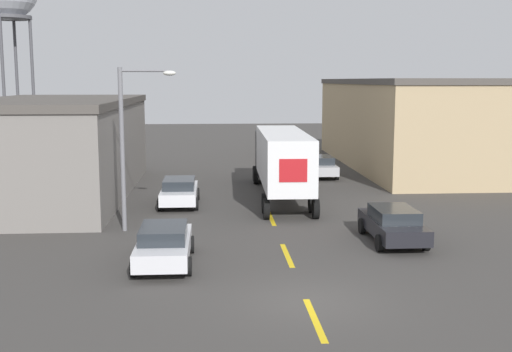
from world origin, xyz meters
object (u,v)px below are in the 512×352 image
(parked_car_left_far, at_px, (179,191))
(semi_truck, at_px, (281,157))
(parked_car_left_near, at_px, (164,244))
(street_lamp, at_px, (129,136))
(parked_car_right_far, at_px, (320,166))
(parked_car_right_near, at_px, (393,224))

(parked_car_left_far, bearing_deg, semi_truck, 20.17)
(parked_car_left_near, height_order, street_lamp, street_lamp)
(parked_car_left_near, bearing_deg, semi_truck, 66.89)
(parked_car_right_far, xyz_separation_m, street_lamp, (-10.98, -15.28, 3.43))
(parked_car_left_near, distance_m, street_lamp, 6.68)
(parked_car_right_far, xyz_separation_m, parked_car_right_near, (0.00, -18.05, 0.00))
(semi_truck, distance_m, parked_car_right_far, 8.42)
(semi_truck, distance_m, parked_car_right_near, 11.23)
(parked_car_left_far, height_order, street_lamp, street_lamp)
(semi_truck, relative_size, parked_car_right_near, 2.89)
(parked_car_left_far, height_order, parked_car_right_far, same)
(parked_car_right_far, bearing_deg, parked_car_right_near, -90.00)
(semi_truck, bearing_deg, street_lamp, -132.67)
(parked_car_left_far, distance_m, street_lamp, 6.91)
(parked_car_right_far, bearing_deg, semi_truck, -115.14)
(parked_car_right_near, relative_size, street_lamp, 0.66)
(semi_truck, height_order, parked_car_left_far, semi_truck)
(street_lamp, bearing_deg, parked_car_right_near, -14.16)
(parked_car_left_far, relative_size, street_lamp, 0.66)
(parked_car_right_far, distance_m, parked_car_right_near, 18.05)
(parked_car_left_far, distance_m, parked_car_right_near, 12.48)
(semi_truck, xyz_separation_m, parked_car_right_far, (3.52, 7.50, -1.53))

